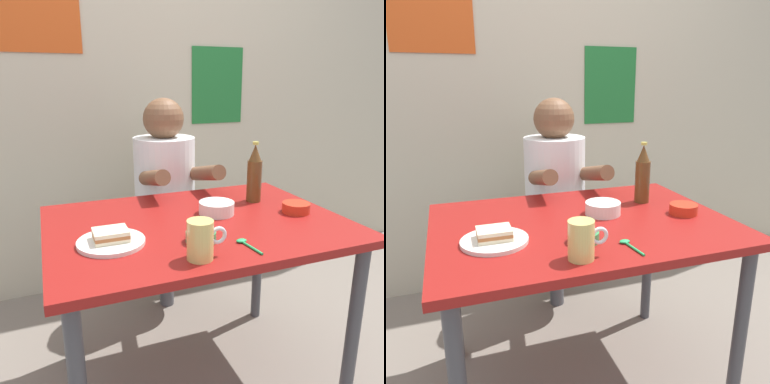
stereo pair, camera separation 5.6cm
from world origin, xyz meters
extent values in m
plane|color=slate|center=(0.00, 0.00, 0.00)|extent=(6.00, 6.00, 0.00)
cube|color=#BCB299|center=(0.00, 1.05, 1.30)|extent=(4.40, 0.08, 2.60)
cube|color=#1E6B2D|center=(0.55, 1.01, 1.22)|extent=(0.34, 0.01, 0.46)
cube|color=#CC4C19|center=(-0.48, 1.01, 1.60)|extent=(0.43, 0.01, 0.41)
cube|color=maroon|center=(0.00, 0.00, 0.72)|extent=(1.10, 0.80, 0.03)
cylinder|color=#3F3F44|center=(0.49, -0.34, 0.35)|extent=(0.05, 0.05, 0.71)
cylinder|color=#3F3F44|center=(-0.49, 0.34, 0.35)|extent=(0.05, 0.05, 0.71)
cylinder|color=#3F3F44|center=(0.49, 0.34, 0.35)|extent=(0.05, 0.05, 0.71)
cylinder|color=#4C4C51|center=(0.07, 0.63, 0.21)|extent=(0.08, 0.08, 0.41)
cylinder|color=brown|center=(0.07, 0.63, 0.43)|extent=(0.34, 0.34, 0.04)
cylinder|color=white|center=(0.07, 0.63, 0.71)|extent=(0.32, 0.32, 0.52)
sphere|color=brown|center=(0.07, 0.63, 1.06)|extent=(0.21, 0.21, 0.21)
cylinder|color=brown|center=(-0.06, 0.38, 0.82)|extent=(0.07, 0.31, 0.14)
cylinder|color=brown|center=(0.20, 0.38, 0.82)|extent=(0.07, 0.31, 0.14)
cylinder|color=silver|center=(-0.34, -0.10, 0.75)|extent=(0.22, 0.22, 0.01)
cube|color=beige|center=(-0.34, -0.10, 0.76)|extent=(0.11, 0.09, 0.01)
cube|color=#9E592D|center=(-0.34, -0.10, 0.77)|extent=(0.11, 0.09, 0.01)
cube|color=beige|center=(-0.34, -0.10, 0.78)|extent=(0.11, 0.09, 0.01)
cylinder|color=#D1BC66|center=(-0.11, -0.30, 0.80)|extent=(0.08, 0.08, 0.12)
torus|color=silver|center=(-0.05, -0.30, 0.81)|extent=(0.06, 0.01, 0.06)
cylinder|color=#593819|center=(0.33, 0.14, 0.83)|extent=(0.06, 0.06, 0.18)
cone|color=#593819|center=(0.33, 0.14, 0.95)|extent=(0.05, 0.05, 0.07)
cylinder|color=#BFB74C|center=(0.33, 0.14, 1.00)|extent=(0.03, 0.03, 0.01)
cylinder|color=red|center=(0.41, -0.05, 0.76)|extent=(0.11, 0.11, 0.04)
cylinder|color=#A33521|center=(0.41, -0.05, 0.77)|extent=(0.09, 0.09, 0.02)
cylinder|color=silver|center=(0.10, 0.05, 0.77)|extent=(0.14, 0.14, 0.05)
cylinder|color=tan|center=(0.10, 0.05, 0.78)|extent=(0.11, 0.11, 0.02)
cylinder|color=#388C4C|center=(-0.06, -0.19, 0.76)|extent=(0.10, 0.10, 0.03)
cylinder|color=#5B643A|center=(-0.06, -0.19, 0.77)|extent=(0.08, 0.08, 0.02)
cylinder|color=#26A559|center=(0.07, -0.29, 0.74)|extent=(0.02, 0.11, 0.01)
ellipsoid|color=#26A559|center=(0.06, -0.24, 0.75)|extent=(0.04, 0.02, 0.01)
camera|label=1|loc=(-0.51, -1.26, 1.25)|focal=35.80mm
camera|label=2|loc=(-0.46, -1.28, 1.25)|focal=35.80mm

